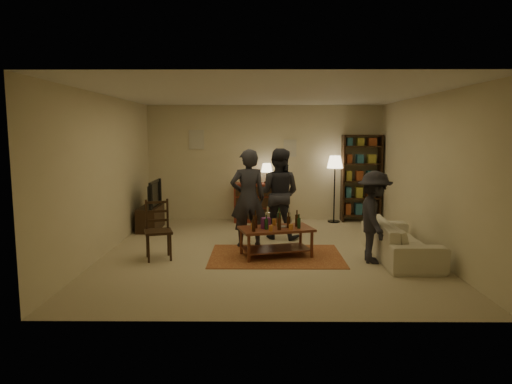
{
  "coord_description": "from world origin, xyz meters",
  "views": [
    {
      "loc": [
        -0.13,
        -7.78,
        2.06
      ],
      "look_at": [
        -0.18,
        0.1,
        1.03
      ],
      "focal_mm": 32.0,
      "sensor_mm": 36.0,
      "label": 1
    }
  ],
  "objects_px": {
    "bookshelf": "(361,177)",
    "tv_stand": "(151,212)",
    "dining_chair": "(158,227)",
    "floor_lamp": "(335,166)",
    "coffee_table": "(276,232)",
    "person_right": "(278,194)",
    "sofa": "(400,240)",
    "person_left": "(248,198)",
    "dresser": "(256,201)",
    "person_by_sofa": "(374,217)"
  },
  "relations": [
    {
      "from": "dresser",
      "to": "person_by_sofa",
      "type": "relative_size",
      "value": 0.93
    },
    {
      "from": "sofa",
      "to": "person_by_sofa",
      "type": "distance_m",
      "value": 0.71
    },
    {
      "from": "coffee_table",
      "to": "bookshelf",
      "type": "distance_m",
      "value": 3.79
    },
    {
      "from": "sofa",
      "to": "person_by_sofa",
      "type": "relative_size",
      "value": 1.42
    },
    {
      "from": "sofa",
      "to": "person_left",
      "type": "height_order",
      "value": "person_left"
    },
    {
      "from": "tv_stand",
      "to": "person_left",
      "type": "bearing_deg",
      "value": -34.4
    },
    {
      "from": "coffee_table",
      "to": "dining_chair",
      "type": "xyz_separation_m",
      "value": [
        -1.94,
        -0.12,
        0.1
      ]
    },
    {
      "from": "dresser",
      "to": "bookshelf",
      "type": "relative_size",
      "value": 0.67
    },
    {
      "from": "bookshelf",
      "to": "sofa",
      "type": "bearing_deg",
      "value": -90.82
    },
    {
      "from": "dresser",
      "to": "bookshelf",
      "type": "bearing_deg",
      "value": 1.57
    },
    {
      "from": "floor_lamp",
      "to": "person_left",
      "type": "distance_m",
      "value": 3.04
    },
    {
      "from": "tv_stand",
      "to": "person_left",
      "type": "distance_m",
      "value": 2.62
    },
    {
      "from": "person_right",
      "to": "person_by_sofa",
      "type": "distance_m",
      "value": 2.22
    },
    {
      "from": "dresser",
      "to": "person_by_sofa",
      "type": "xyz_separation_m",
      "value": [
        1.89,
        -3.36,
        0.26
      ]
    },
    {
      "from": "dining_chair",
      "to": "floor_lamp",
      "type": "distance_m",
      "value": 4.66
    },
    {
      "from": "coffee_table",
      "to": "person_left",
      "type": "xyz_separation_m",
      "value": [
        -0.48,
        0.67,
        0.46
      ]
    },
    {
      "from": "sofa",
      "to": "tv_stand",
      "type": "bearing_deg",
      "value": 64.66
    },
    {
      "from": "dresser",
      "to": "sofa",
      "type": "distance_m",
      "value": 3.93
    },
    {
      "from": "person_left",
      "to": "bookshelf",
      "type": "bearing_deg",
      "value": -148.74
    },
    {
      "from": "dining_chair",
      "to": "person_left",
      "type": "distance_m",
      "value": 1.7
    },
    {
      "from": "dining_chair",
      "to": "person_right",
      "type": "xyz_separation_m",
      "value": [
        2.04,
        1.47,
        0.36
      ]
    },
    {
      "from": "floor_lamp",
      "to": "person_by_sofa",
      "type": "bearing_deg",
      "value": -88.46
    },
    {
      "from": "person_left",
      "to": "floor_lamp",
      "type": "bearing_deg",
      "value": -142.22
    },
    {
      "from": "coffee_table",
      "to": "sofa",
      "type": "bearing_deg",
      "value": -2.18
    },
    {
      "from": "tv_stand",
      "to": "sofa",
      "type": "relative_size",
      "value": 0.51
    },
    {
      "from": "coffee_table",
      "to": "dining_chair",
      "type": "distance_m",
      "value": 1.95
    },
    {
      "from": "dresser",
      "to": "person_right",
      "type": "relative_size",
      "value": 0.77
    },
    {
      "from": "dresser",
      "to": "person_right",
      "type": "distance_m",
      "value": 1.79
    },
    {
      "from": "tv_stand",
      "to": "coffee_table",
      "type": "bearing_deg",
      "value": -39.26
    },
    {
      "from": "dining_chair",
      "to": "tv_stand",
      "type": "relative_size",
      "value": 0.94
    },
    {
      "from": "coffee_table",
      "to": "person_left",
      "type": "height_order",
      "value": "person_left"
    },
    {
      "from": "tv_stand",
      "to": "bookshelf",
      "type": "distance_m",
      "value": 4.84
    },
    {
      "from": "tv_stand",
      "to": "person_right",
      "type": "relative_size",
      "value": 0.6
    },
    {
      "from": "tv_stand",
      "to": "sofa",
      "type": "distance_m",
      "value": 5.14
    },
    {
      "from": "bookshelf",
      "to": "tv_stand",
      "type": "bearing_deg",
      "value": -168.2
    },
    {
      "from": "dining_chair",
      "to": "person_by_sofa",
      "type": "bearing_deg",
      "value": -20.63
    },
    {
      "from": "dresser",
      "to": "floor_lamp",
      "type": "bearing_deg",
      "value": -2.01
    },
    {
      "from": "coffee_table",
      "to": "person_right",
      "type": "bearing_deg",
      "value": 85.75
    },
    {
      "from": "bookshelf",
      "to": "person_by_sofa",
      "type": "distance_m",
      "value": 3.49
    },
    {
      "from": "bookshelf",
      "to": "person_right",
      "type": "bearing_deg",
      "value": -138.63
    },
    {
      "from": "person_left",
      "to": "dining_chair",
      "type": "bearing_deg",
      "value": 16.28
    },
    {
      "from": "dresser",
      "to": "person_by_sofa",
      "type": "height_order",
      "value": "person_by_sofa"
    },
    {
      "from": "bookshelf",
      "to": "person_left",
      "type": "xyz_separation_m",
      "value": [
        -2.57,
        -2.43,
        -0.15
      ]
    },
    {
      "from": "coffee_table",
      "to": "person_right",
      "type": "distance_m",
      "value": 1.43
    },
    {
      "from": "floor_lamp",
      "to": "person_left",
      "type": "relative_size",
      "value": 0.87
    },
    {
      "from": "coffee_table",
      "to": "person_right",
      "type": "height_order",
      "value": "person_right"
    },
    {
      "from": "person_by_sofa",
      "to": "dresser",
      "type": "bearing_deg",
      "value": 34.0
    },
    {
      "from": "floor_lamp",
      "to": "person_right",
      "type": "bearing_deg",
      "value": -129.9
    },
    {
      "from": "bookshelf",
      "to": "person_right",
      "type": "xyz_separation_m",
      "value": [
        -1.99,
        -1.76,
        -0.15
      ]
    },
    {
      "from": "coffee_table",
      "to": "dresser",
      "type": "xyz_separation_m",
      "value": [
        -0.34,
        3.04,
        0.05
      ]
    }
  ]
}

